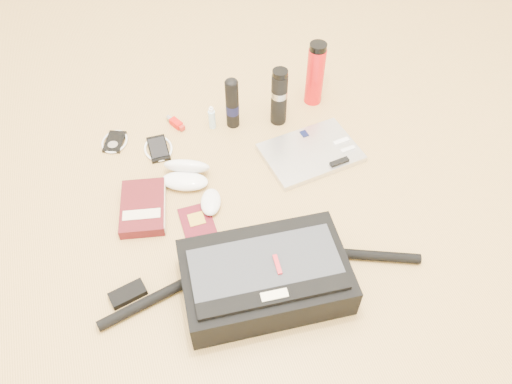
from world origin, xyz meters
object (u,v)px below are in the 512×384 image
(messenger_bag, at_px, (264,277))
(thermos_red, at_px, (315,74))
(book, at_px, (144,207))
(laptop, at_px, (311,153))
(thermos_black, at_px, (279,97))

(messenger_bag, relative_size, thermos_red, 3.68)
(messenger_bag, bearing_deg, book, 131.09)
(thermos_red, bearing_deg, laptop, -114.48)
(laptop, relative_size, thermos_black, 1.52)
(laptop, bearing_deg, messenger_bag, -133.49)
(messenger_bag, height_order, laptop, messenger_bag)
(book, distance_m, thermos_black, 0.64)
(messenger_bag, xyz_separation_m, laptop, (0.35, 0.45, -0.05))
(messenger_bag, bearing_deg, thermos_red, 63.32)
(messenger_bag, distance_m, thermos_black, 0.73)
(messenger_bag, xyz_separation_m, book, (-0.28, 0.40, -0.04))
(book, bearing_deg, thermos_black, 37.90)
(book, relative_size, thermos_red, 0.93)
(laptop, distance_m, thermos_red, 0.33)
(thermos_red, bearing_deg, thermos_black, -159.23)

